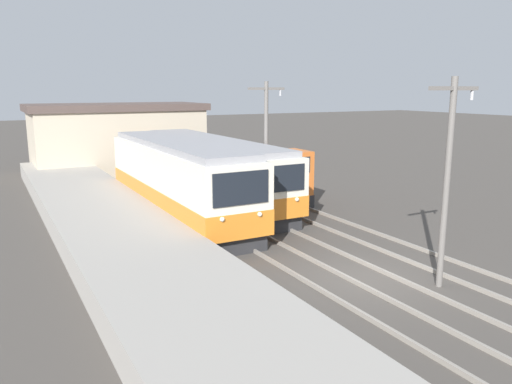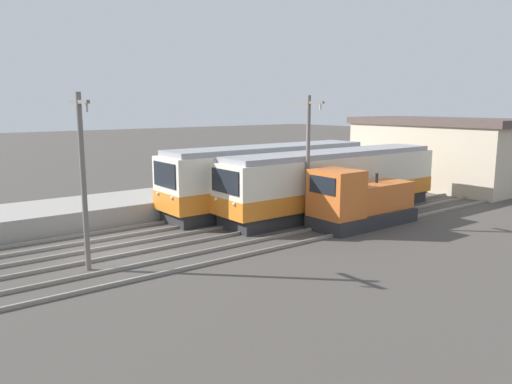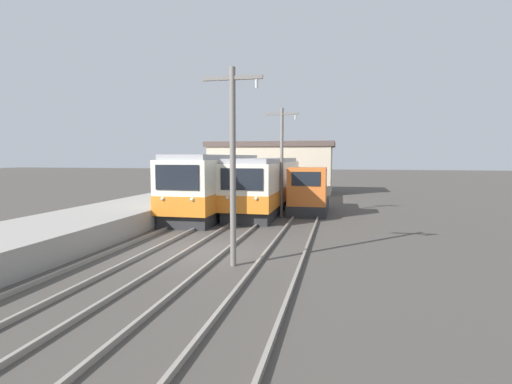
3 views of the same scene
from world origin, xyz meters
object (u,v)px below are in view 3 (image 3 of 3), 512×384
commuter_train_left (218,186)px  catenary_mast_near (233,159)px  commuter_train_center (267,185)px  shunting_locomotive (309,194)px  catenary_mast_mid (282,158)px

commuter_train_left → catenary_mast_near: (4.31, -12.12, 1.84)m
commuter_train_left → commuter_train_center: 3.70m
commuter_train_center → shunting_locomotive: commuter_train_center is taller
commuter_train_center → commuter_train_left: bearing=-139.2°
commuter_train_left → catenary_mast_near: catenary_mast_near is taller
commuter_train_left → shunting_locomotive: 5.94m
shunting_locomotive → catenary_mast_mid: size_ratio=0.91×
catenary_mast_mid → catenary_mast_near: bearing=-90.0°
commuter_train_center → shunting_locomotive: (3.00, -1.23, -0.44)m
commuter_train_center → catenary_mast_mid: (1.51, -3.42, 1.93)m
commuter_train_left → catenary_mast_mid: (4.31, -1.01, 1.84)m
commuter_train_center → shunting_locomotive: bearing=-22.3°
catenary_mast_near → catenary_mast_mid: same height
catenary_mast_near → catenary_mast_mid: 11.11m
commuter_train_left → catenary_mast_near: size_ratio=2.06×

